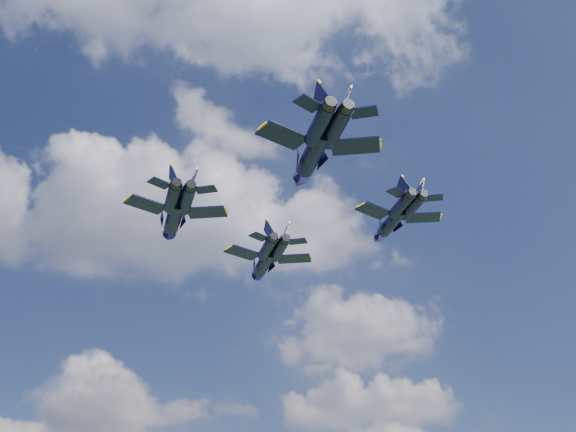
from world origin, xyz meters
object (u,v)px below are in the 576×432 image
Objects in this scene: jet_lead at (264,263)px; jet_left at (174,218)px; jet_slot at (312,154)px; jet_right at (391,222)px.

jet_lead is 1.04× the size of jet_left.
jet_slot reaches higher than jet_left.
jet_right is (15.93, -13.88, -0.49)m from jet_lead.
jet_lead is at bearing 44.66° from jet_left.
jet_lead reaches higher than jet_right.
jet_right is at bearing -54.24° from jet_lead.
jet_slot is at bearing -49.46° from jet_left.
jet_left is 0.90× the size of jet_slot.
jet_left is at bearing 131.66° from jet_slot.
jet_lead is at bearing 125.24° from jet_right.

